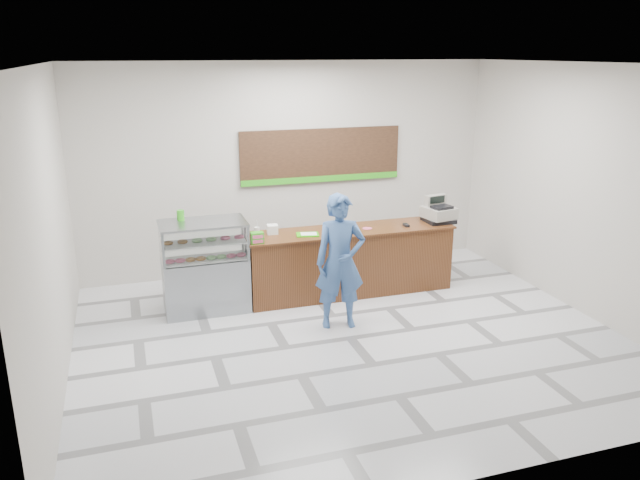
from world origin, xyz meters
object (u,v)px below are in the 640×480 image
object	(u,v)px
cash_register	(438,212)
customer	(340,262)
sales_counter	(349,261)
display_case	(205,266)
serving_tray	(308,234)

from	to	relation	value
cash_register	customer	distance (m)	2.34
sales_counter	display_case	bearing A→B (deg)	-179.99
display_case	cash_register	world-z (taller)	cash_register
sales_counter	display_case	distance (m)	2.23
customer	display_case	bearing A→B (deg)	156.63
sales_counter	display_case	xyz separation A→B (m)	(-2.22, -0.00, 0.16)
display_case	sales_counter	bearing A→B (deg)	0.01
sales_counter	serving_tray	world-z (taller)	serving_tray
sales_counter	serving_tray	xyz separation A→B (m)	(-0.70, -0.10, 0.52)
display_case	customer	xyz separation A→B (m)	(1.67, -1.11, 0.25)
display_case	customer	world-z (taller)	customer
sales_counter	cash_register	world-z (taller)	cash_register
cash_register	customer	world-z (taller)	customer
cash_register	customer	size ratio (longest dim) A/B	0.29
sales_counter	display_case	size ratio (longest dim) A/B	2.45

